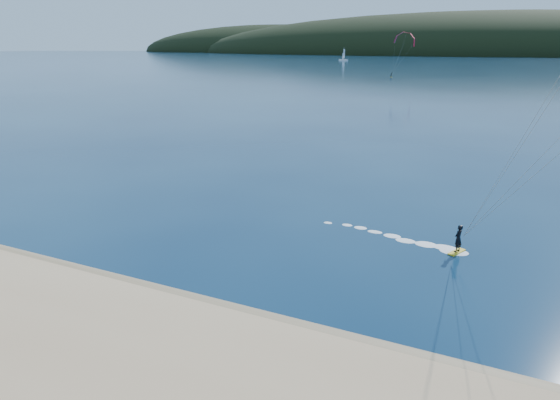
# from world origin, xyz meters

# --- Properties ---
(ground) EXTENTS (1800.00, 1800.00, 0.00)m
(ground) POSITION_xyz_m (0.00, 0.00, 0.00)
(ground) COLOR #081F3C
(ground) RESTS_ON ground
(wet_sand) EXTENTS (220.00, 2.50, 0.10)m
(wet_sand) POSITION_xyz_m (0.00, 4.50, 0.05)
(wet_sand) COLOR olive
(wet_sand) RESTS_ON ground
(headland) EXTENTS (1200.00, 310.00, 140.00)m
(headland) POSITION_xyz_m (0.63, 745.28, 0.00)
(headland) COLOR black
(headland) RESTS_ON ground
(kitesurfer_far) EXTENTS (10.88, 8.27, 16.93)m
(kitesurfer_far) POSITION_xyz_m (-29.77, 198.24, 14.02)
(kitesurfer_far) COLOR gold
(kitesurfer_far) RESTS_ON ground
(sailboat) EXTENTS (7.90, 4.98, 11.06)m
(sailboat) POSITION_xyz_m (-125.55, 405.13, 0.82)
(sailboat) COLOR white
(sailboat) RESTS_ON ground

